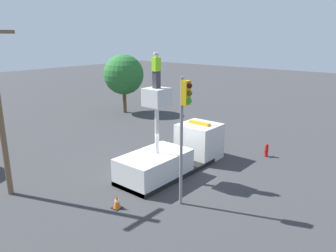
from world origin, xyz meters
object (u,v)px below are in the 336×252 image
Objects in this scene: bucket_truck at (175,154)px; fire_hydrant at (266,150)px; worker at (156,70)px; traffic_light_pole at (184,117)px; tree_right_bg at (124,75)px; traffic_cone_rear at (117,202)px.

bucket_truck reaches higher than fire_hydrant.
bucket_truck is at bearing 149.47° from fire_hydrant.
worker reaches higher than fire_hydrant.
tree_right_bg is (10.97, 15.57, -0.33)m from traffic_light_pole.
traffic_cone_rear is (-3.52, -0.74, -5.43)m from worker.
bucket_truck reaches higher than traffic_cone_rear.
worker reaches higher than bucket_truck.
traffic_light_pole is (-1.40, -2.78, -1.66)m from worker.
worker is 2.04× the size of fire_hydrant.
worker reaches higher than tree_right_bg.
tree_right_bg reaches higher than bucket_truck.
bucket_truck is 11.40× the size of traffic_cone_rear.
traffic_light_pole is (-2.89, -2.78, 3.12)m from bucket_truck.
fire_hydrant is at bearing -2.43° from traffic_light_pole.
traffic_cone_rear is (-2.13, 2.04, -3.76)m from traffic_light_pole.
worker is at bearing 63.37° from traffic_light_pole.
fire_hydrant reaches higher than traffic_cone_rear.
traffic_light_pole reaches higher than tree_right_bg.
tree_right_bg is (9.57, 12.79, -1.99)m from worker.
traffic_cone_rear is (-10.33, 2.39, -0.12)m from fire_hydrant.
traffic_light_pole reaches higher than bucket_truck.
bucket_truck is 5.01m from worker.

